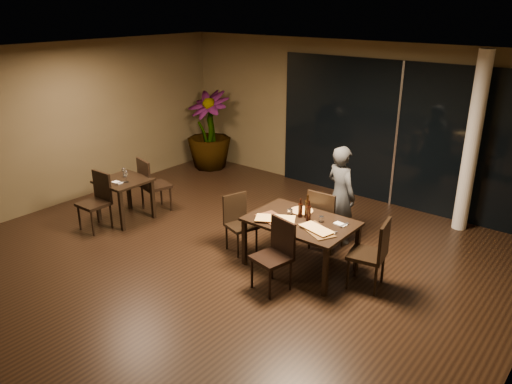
{
  "coord_description": "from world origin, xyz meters",
  "views": [
    {
      "loc": [
        4.54,
        -4.67,
        3.68
      ],
      "look_at": [
        0.28,
        0.67,
        1.05
      ],
      "focal_mm": 35.0,
      "sensor_mm": 36.0,
      "label": 1
    }
  ],
  "objects_px": {
    "chair_side_far": "(151,182)",
    "potted_plant": "(209,130)",
    "side_table": "(124,186)",
    "bottle_a": "(300,208)",
    "chair_main_far": "(324,217)",
    "chair_main_left": "(239,220)",
    "chair_side_near": "(97,198)",
    "bottle_c": "(307,206)",
    "chair_main_near": "(276,251)",
    "chair_main_right": "(374,251)",
    "diner": "(341,195)",
    "bottle_b": "(309,211)",
    "main_table": "(301,225)"
  },
  "relations": [
    {
      "from": "chair_side_near",
      "to": "bottle_c",
      "type": "distance_m",
      "value": 3.68
    },
    {
      "from": "chair_main_left",
      "to": "chair_side_far",
      "type": "distance_m",
      "value": 2.24
    },
    {
      "from": "chair_side_near",
      "to": "bottle_c",
      "type": "relative_size",
      "value": 2.86
    },
    {
      "from": "chair_side_far",
      "to": "bottle_a",
      "type": "height_order",
      "value": "bottle_a"
    },
    {
      "from": "side_table",
      "to": "diner",
      "type": "xyz_separation_m",
      "value": [
        3.4,
        1.62,
        0.18
      ]
    },
    {
      "from": "chair_main_far",
      "to": "bottle_b",
      "type": "bearing_deg",
      "value": 96.49
    },
    {
      "from": "chair_side_far",
      "to": "chair_main_left",
      "type": "bearing_deg",
      "value": -169.62
    },
    {
      "from": "diner",
      "to": "potted_plant",
      "type": "distance_m",
      "value": 4.54
    },
    {
      "from": "chair_side_near",
      "to": "bottle_b",
      "type": "height_order",
      "value": "bottle_b"
    },
    {
      "from": "chair_main_near",
      "to": "diner",
      "type": "relative_size",
      "value": 0.61
    },
    {
      "from": "chair_main_left",
      "to": "chair_main_right",
      "type": "distance_m",
      "value": 2.17
    },
    {
      "from": "side_table",
      "to": "bottle_a",
      "type": "relative_size",
      "value": 2.85
    },
    {
      "from": "bottle_b",
      "to": "diner",
      "type": "bearing_deg",
      "value": 94.18
    },
    {
      "from": "chair_main_far",
      "to": "bottle_a",
      "type": "xyz_separation_m",
      "value": [
        -0.06,
        -0.59,
        0.33
      ]
    },
    {
      "from": "chair_main_far",
      "to": "potted_plant",
      "type": "bearing_deg",
      "value": -26.98
    },
    {
      "from": "bottle_c",
      "to": "potted_plant",
      "type": "bearing_deg",
      "value": 150.18
    },
    {
      "from": "chair_side_far",
      "to": "potted_plant",
      "type": "bearing_deg",
      "value": -55.14
    },
    {
      "from": "main_table",
      "to": "chair_main_near",
      "type": "distance_m",
      "value": 0.67
    },
    {
      "from": "chair_main_far",
      "to": "chair_main_near",
      "type": "bearing_deg",
      "value": 90.1
    },
    {
      "from": "chair_side_far",
      "to": "chair_side_near",
      "type": "bearing_deg",
      "value": 95.95
    },
    {
      "from": "side_table",
      "to": "bottle_a",
      "type": "xyz_separation_m",
      "value": [
        3.32,
        0.59,
        0.27
      ]
    },
    {
      "from": "chair_side_far",
      "to": "bottle_c",
      "type": "distance_m",
      "value": 3.34
    },
    {
      "from": "bottle_a",
      "to": "diner",
      "type": "bearing_deg",
      "value": 85.47
    },
    {
      "from": "chair_main_far",
      "to": "bottle_c",
      "type": "bearing_deg",
      "value": 90.04
    },
    {
      "from": "main_table",
      "to": "chair_side_far",
      "type": "bearing_deg",
      "value": 179.44
    },
    {
      "from": "potted_plant",
      "to": "diner",
      "type": "bearing_deg",
      "value": -19.08
    },
    {
      "from": "side_table",
      "to": "chair_side_far",
      "type": "relative_size",
      "value": 0.79
    },
    {
      "from": "side_table",
      "to": "chair_main_far",
      "type": "bearing_deg",
      "value": 19.2
    },
    {
      "from": "bottle_c",
      "to": "chair_main_far",
      "type": "bearing_deg",
      "value": 92.76
    },
    {
      "from": "chair_main_right",
      "to": "chair_main_far",
      "type": "bearing_deg",
      "value": -127.05
    },
    {
      "from": "chair_main_left",
      "to": "chair_main_right",
      "type": "bearing_deg",
      "value": -65.4
    },
    {
      "from": "chair_main_near",
      "to": "diner",
      "type": "xyz_separation_m",
      "value": [
        -0.04,
        1.77,
        0.25
      ]
    },
    {
      "from": "main_table",
      "to": "chair_side_near",
      "type": "xyz_separation_m",
      "value": [
        -3.46,
        -1.01,
        -0.13
      ]
    },
    {
      "from": "chair_main_far",
      "to": "chair_side_near",
      "type": "distance_m",
      "value": 3.84
    },
    {
      "from": "bottle_a",
      "to": "potted_plant",
      "type": "bearing_deg",
      "value": 149.17
    },
    {
      "from": "chair_main_near",
      "to": "bottle_a",
      "type": "height_order",
      "value": "bottle_a"
    },
    {
      "from": "side_table",
      "to": "chair_side_far",
      "type": "height_order",
      "value": "chair_side_far"
    },
    {
      "from": "chair_main_near",
      "to": "chair_main_left",
      "type": "xyz_separation_m",
      "value": [
        -1.13,
        0.54,
        -0.05
      ]
    },
    {
      "from": "chair_side_far",
      "to": "potted_plant",
      "type": "xyz_separation_m",
      "value": [
        -0.97,
        2.57,
        0.32
      ]
    },
    {
      "from": "bottle_b",
      "to": "chair_main_right",
      "type": "bearing_deg",
      "value": 4.76
    },
    {
      "from": "bottle_a",
      "to": "chair_main_left",
      "type": "bearing_deg",
      "value": -168.52
    },
    {
      "from": "chair_main_far",
      "to": "chair_main_left",
      "type": "relative_size",
      "value": 1.11
    },
    {
      "from": "main_table",
      "to": "bottle_a",
      "type": "distance_m",
      "value": 0.24
    },
    {
      "from": "chair_main_far",
      "to": "side_table",
      "type": "bearing_deg",
      "value": 16.48
    },
    {
      "from": "bottle_a",
      "to": "bottle_c",
      "type": "distance_m",
      "value": 0.1
    },
    {
      "from": "diner",
      "to": "bottle_a",
      "type": "height_order",
      "value": "diner"
    },
    {
      "from": "bottle_b",
      "to": "potted_plant",
      "type": "bearing_deg",
      "value": 149.79
    },
    {
      "from": "chair_side_near",
      "to": "chair_main_far",
      "type": "bearing_deg",
      "value": 25.32
    },
    {
      "from": "chair_main_near",
      "to": "chair_side_near",
      "type": "relative_size",
      "value": 0.99
    },
    {
      "from": "chair_side_far",
      "to": "potted_plant",
      "type": "distance_m",
      "value": 2.76
    }
  ]
}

